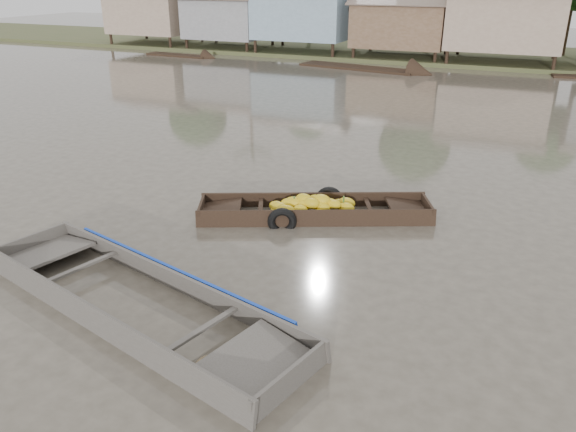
% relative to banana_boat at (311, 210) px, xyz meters
% --- Properties ---
extents(ground, '(120.00, 120.00, 0.00)m').
position_rel_banana_boat_xyz_m(ground, '(-0.34, -2.88, -0.14)').
color(ground, '#4D463B').
rests_on(ground, ground).
extents(riverbank, '(120.00, 12.47, 10.22)m').
position_rel_banana_boat_xyz_m(riverbank, '(2.69, 28.98, 2.93)').
color(riverbank, '#384723').
rests_on(riverbank, ground).
extents(banana_boat, '(5.43, 3.40, 0.74)m').
position_rel_banana_boat_xyz_m(banana_boat, '(0.00, 0.00, 0.00)').
color(banana_boat, black).
rests_on(banana_boat, ground).
extents(viewer_boat, '(7.00, 3.45, 0.55)m').
position_rel_banana_boat_xyz_m(viewer_boat, '(-1.24, -4.85, -0.10)').
color(viewer_boat, '#47423C').
rests_on(viewer_boat, ground).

